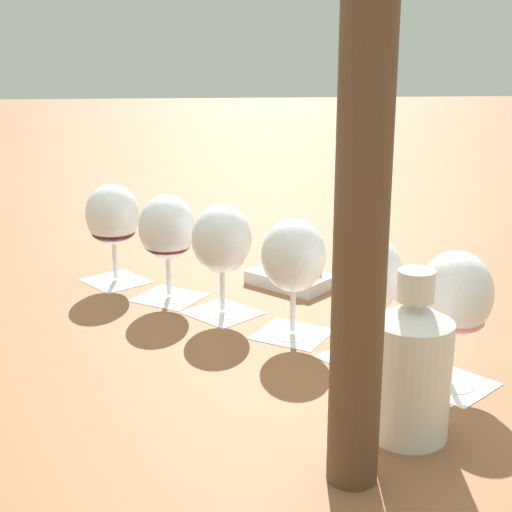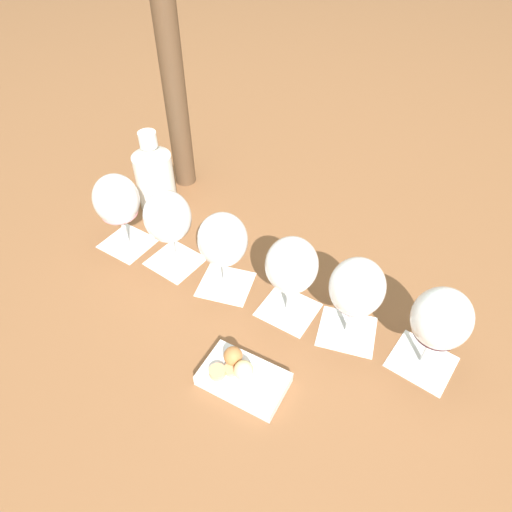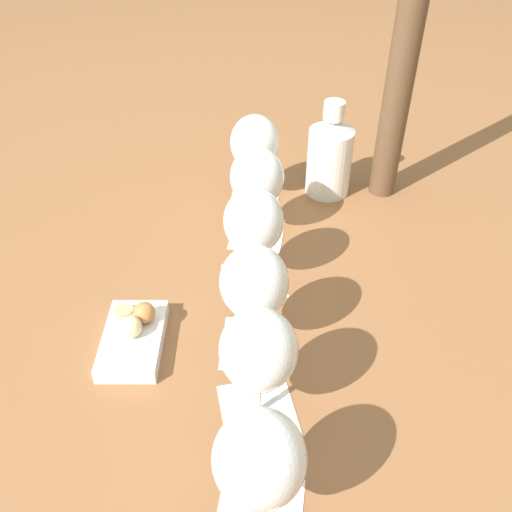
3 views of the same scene
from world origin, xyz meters
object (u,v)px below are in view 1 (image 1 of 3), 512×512
(wine_glass_0, at_px, (455,299))
(wine_glass_1, at_px, (367,280))
(wine_glass_5, at_px, (113,219))
(wine_glass_2, at_px, (293,260))
(ceramic_vase, at_px, (411,366))
(snack_dish, at_px, (292,277))
(wine_glass_4, at_px, (167,232))
(wine_glass_3, at_px, (222,244))
(umbrella_pole, at_px, (370,17))

(wine_glass_0, bearing_deg, wine_glass_1, 47.51)
(wine_glass_0, xyz_separation_m, wine_glass_5, (0.48, 0.50, -0.00))
(wine_glass_1, xyz_separation_m, wine_glass_2, (0.10, 0.09, -0.00))
(ceramic_vase, bearing_deg, snack_dish, 7.70)
(wine_glass_0, xyz_separation_m, ceramic_vase, (-0.13, 0.09, -0.03))
(wine_glass_2, height_order, wine_glass_4, same)
(wine_glass_0, relative_size, wine_glass_1, 1.00)
(wine_glass_1, height_order, wine_glass_3, same)
(wine_glass_5, bearing_deg, umbrella_pole, -155.19)
(wine_glass_5, relative_size, ceramic_vase, 0.90)
(snack_dish, bearing_deg, wine_glass_5, 80.91)
(wine_glass_1, relative_size, wine_glass_5, 1.00)
(wine_glass_3, bearing_deg, wine_glass_0, -134.42)
(wine_glass_4, bearing_deg, ceramic_vase, -149.33)
(wine_glass_3, height_order, wine_glass_4, same)
(wine_glass_2, relative_size, wine_glass_5, 1.00)
(umbrella_pole, bearing_deg, ceramic_vase, -43.79)
(wine_glass_3, distance_m, umbrella_pole, 0.64)
(wine_glass_5, distance_m, umbrella_pole, 0.85)
(snack_dish, height_order, umbrella_pole, umbrella_pole)
(wine_glass_3, bearing_deg, snack_dish, -45.03)
(wine_glass_2, xyz_separation_m, wine_glass_5, (0.29, 0.31, 0.00))
(wine_glass_5, height_order, ceramic_vase, ceramic_vase)
(umbrella_pole, bearing_deg, wine_glass_5, 24.81)
(wine_glass_0, height_order, ceramic_vase, ceramic_vase)
(wine_glass_5, height_order, snack_dish, wine_glass_5)
(wine_glass_3, bearing_deg, wine_glass_2, -133.93)
(wine_glass_4, bearing_deg, wine_glass_0, -133.80)
(wine_glass_2, relative_size, wine_glass_3, 1.00)
(wine_glass_2, distance_m, snack_dish, 0.26)
(wine_glass_1, relative_size, wine_glass_4, 1.00)
(wine_glass_0, relative_size, ceramic_vase, 0.90)
(wine_glass_3, bearing_deg, wine_glass_1, -135.31)
(wine_glass_2, relative_size, umbrella_pole, 0.19)
(ceramic_vase, bearing_deg, wine_glass_0, -35.09)
(wine_glass_3, bearing_deg, umbrella_pole, -166.36)
(wine_glass_3, relative_size, ceramic_vase, 0.90)
(ceramic_vase, bearing_deg, umbrella_pole, 136.21)
(ceramic_vase, height_order, umbrella_pole, umbrella_pole)
(wine_glass_2, distance_m, wine_glass_3, 0.15)
(wine_glass_2, relative_size, ceramic_vase, 0.90)
(wine_glass_2, bearing_deg, wine_glass_1, -136.81)
(ceramic_vase, relative_size, umbrella_pole, 0.22)
(wine_glass_1, bearing_deg, wine_glass_2, 43.19)
(wine_glass_1, distance_m, wine_glass_3, 0.29)
(wine_glass_2, xyz_separation_m, snack_dish, (0.24, -0.03, -0.10))
(wine_glass_3, relative_size, wine_glass_5, 1.00)
(wine_glass_2, xyz_separation_m, wine_glass_3, (0.10, 0.11, 0.00))
(wine_glass_3, distance_m, wine_glass_5, 0.27)
(wine_glass_4, xyz_separation_m, umbrella_pole, (-0.59, -0.22, 0.36))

